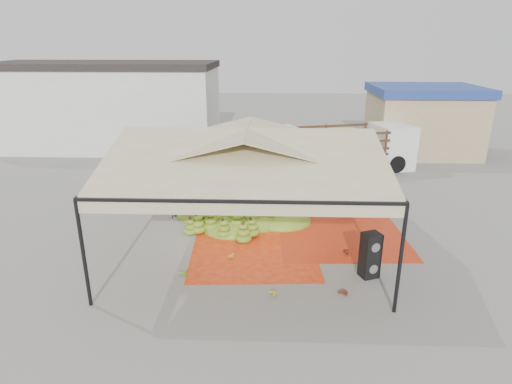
{
  "coord_description": "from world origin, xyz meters",
  "views": [
    {
      "loc": [
        0.77,
        -13.56,
        6.64
      ],
      "look_at": [
        0.2,
        1.5,
        1.3
      ],
      "focal_mm": 30.0,
      "sensor_mm": 36.0,
      "label": 1
    }
  ],
  "objects_px": {
    "speaker_stack": "(370,255)",
    "truck_left": "(243,149)",
    "vendor": "(287,173)",
    "banana_heap": "(245,204)",
    "truck_right": "(354,143)"
  },
  "relations": [
    {
      "from": "speaker_stack",
      "to": "truck_left",
      "type": "height_order",
      "value": "truck_left"
    },
    {
      "from": "vendor",
      "to": "truck_right",
      "type": "distance_m",
      "value": 5.37
    },
    {
      "from": "banana_heap",
      "to": "speaker_stack",
      "type": "distance_m",
      "value": 5.81
    },
    {
      "from": "truck_right",
      "to": "speaker_stack",
      "type": "bearing_deg",
      "value": -112.75
    },
    {
      "from": "banana_heap",
      "to": "speaker_stack",
      "type": "relative_size",
      "value": 4.03
    },
    {
      "from": "speaker_stack",
      "to": "banana_heap",
      "type": "bearing_deg",
      "value": 111.04
    },
    {
      "from": "speaker_stack",
      "to": "truck_right",
      "type": "relative_size",
      "value": 0.19
    },
    {
      "from": "vendor",
      "to": "speaker_stack",
      "type": "bearing_deg",
      "value": 88.43
    },
    {
      "from": "banana_heap",
      "to": "speaker_stack",
      "type": "xyz_separation_m",
      "value": [
        3.95,
        -4.26,
        0.1
      ]
    },
    {
      "from": "speaker_stack",
      "to": "vendor",
      "type": "bearing_deg",
      "value": 84.99
    },
    {
      "from": "speaker_stack",
      "to": "truck_left",
      "type": "bearing_deg",
      "value": 91.98
    },
    {
      "from": "banana_heap",
      "to": "truck_left",
      "type": "bearing_deg",
      "value": 94.62
    },
    {
      "from": "truck_left",
      "to": "truck_right",
      "type": "relative_size",
      "value": 0.98
    },
    {
      "from": "speaker_stack",
      "to": "truck_left",
      "type": "distance_m",
      "value": 10.98
    },
    {
      "from": "speaker_stack",
      "to": "truck_right",
      "type": "bearing_deg",
      "value": 60.81
    }
  ]
}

